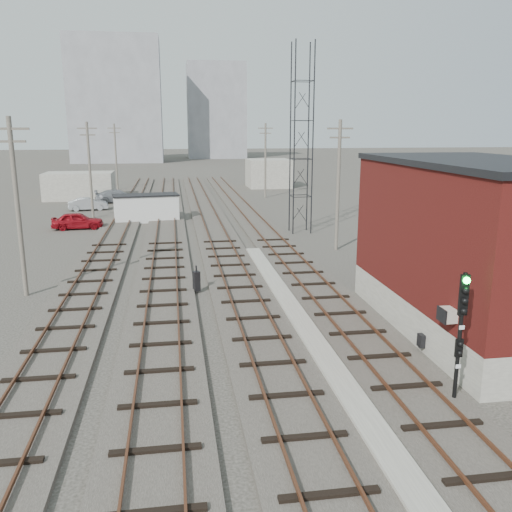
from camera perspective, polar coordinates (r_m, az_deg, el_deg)
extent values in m
plane|color=#282621|center=(68.94, -4.67, 6.27)|extent=(320.00, 320.00, 0.00)
cube|color=#332D28|center=(48.54, 0.08, 3.45)|extent=(3.20, 90.00, 0.20)
cube|color=#4C2816|center=(48.39, -0.76, 3.69)|extent=(0.07, 90.00, 0.12)
cube|color=#4C2816|center=(48.61, 0.92, 3.73)|extent=(0.07, 90.00, 0.12)
cube|color=#332D28|center=(48.10, -4.64, 3.31)|extent=(3.20, 90.00, 0.20)
cube|color=#4C2816|center=(48.01, -5.50, 3.55)|extent=(0.07, 90.00, 0.12)
cube|color=#4C2816|center=(48.11, -3.79, 3.61)|extent=(0.07, 90.00, 0.12)
cube|color=#332D28|center=(47.99, -9.41, 3.15)|extent=(3.20, 90.00, 0.20)
cube|color=#4C2816|center=(47.96, -10.28, 3.39)|extent=(0.07, 90.00, 0.12)
cube|color=#4C2816|center=(47.94, -8.56, 3.45)|extent=(0.07, 90.00, 0.12)
cube|color=#332D28|center=(48.21, -14.17, 2.97)|extent=(3.20, 90.00, 0.20)
cube|color=#4C2816|center=(48.25, -15.04, 3.20)|extent=(0.07, 90.00, 0.12)
cube|color=#4C2816|center=(48.11, -13.34, 3.27)|extent=(0.07, 90.00, 0.12)
cube|color=gray|center=(24.34, 4.46, -6.67)|extent=(0.90, 28.00, 0.26)
cube|color=gray|center=(24.92, 21.53, -5.61)|extent=(6.00, 12.00, 1.50)
cube|color=#511613|center=(24.07, 22.24, 2.31)|extent=(6.00, 12.00, 5.50)
cube|color=black|center=(23.74, 22.85, 9.07)|extent=(6.20, 12.20, 0.25)
cube|color=beige|center=(19.62, 19.52, -5.86)|extent=(0.45, 0.62, 0.45)
cube|color=black|center=(21.93, 16.99, -8.51)|extent=(0.20, 0.35, 0.50)
cylinder|color=black|center=(43.57, 4.06, 12.07)|extent=(0.10, 0.10, 15.00)
cylinder|color=black|center=(43.93, 6.01, 12.04)|extent=(0.10, 0.10, 15.00)
cylinder|color=black|center=(45.04, 3.63, 12.12)|extent=(0.10, 0.10, 15.00)
cylinder|color=black|center=(45.38, 5.52, 12.09)|extent=(0.10, 0.10, 15.00)
cylinder|color=#595147|center=(29.54, -23.79, 4.54)|extent=(0.24, 0.24, 9.00)
cube|color=#595147|center=(29.28, -24.52, 12.09)|extent=(1.80, 0.12, 0.12)
cube|color=#595147|center=(29.29, -24.40, 10.92)|extent=(1.40, 0.12, 0.12)
cylinder|color=#595147|center=(53.95, -17.08, 8.57)|extent=(0.24, 0.24, 9.00)
cube|color=#595147|center=(53.80, -17.36, 12.71)|extent=(1.80, 0.12, 0.12)
cube|color=#595147|center=(53.81, -17.32, 12.07)|extent=(1.40, 0.12, 0.12)
cylinder|color=#595147|center=(78.73, -14.53, 10.06)|extent=(0.24, 0.24, 9.00)
cube|color=#595147|center=(78.63, -14.70, 12.89)|extent=(1.80, 0.12, 0.12)
cube|color=#595147|center=(78.63, -14.67, 12.46)|extent=(1.40, 0.12, 0.12)
cylinder|color=#595147|center=(38.18, 8.64, 7.27)|extent=(0.24, 0.24, 9.00)
cube|color=#595147|center=(37.97, 8.85, 13.13)|extent=(1.80, 0.12, 0.12)
cube|color=#595147|center=(37.98, 8.82, 12.22)|extent=(1.40, 0.12, 0.12)
cylinder|color=#595147|center=(67.32, 0.99, 9.99)|extent=(0.24, 0.24, 9.00)
cube|color=#595147|center=(67.21, 1.01, 13.31)|extent=(1.80, 0.12, 0.12)
cube|color=#595147|center=(67.21, 1.00, 12.79)|extent=(1.40, 0.12, 0.12)
cube|color=gray|center=(144.01, -14.50, 15.55)|extent=(22.00, 14.00, 30.00)
cube|color=gray|center=(158.83, -4.22, 14.96)|extent=(16.00, 12.00, 26.00)
cube|color=gray|center=(69.50, -18.07, 7.04)|extent=(8.00, 5.00, 3.20)
cube|color=gray|center=(79.72, 1.31, 8.71)|extent=(6.00, 6.00, 4.00)
cube|color=gray|center=(18.72, 20.08, -14.18)|extent=(0.40, 0.40, 0.10)
cylinder|color=black|center=(17.88, 20.62, -8.24)|extent=(0.13, 0.13, 4.26)
cube|color=black|center=(17.41, 21.03, -3.85)|extent=(0.28, 0.10, 1.28)
sphere|color=#0CE533|center=(17.21, 21.31, -2.42)|extent=(0.21, 0.21, 0.21)
sphere|color=black|center=(17.29, 21.22, -3.43)|extent=(0.21, 0.21, 0.21)
sphere|color=black|center=(17.38, 21.13, -4.44)|extent=(0.21, 0.21, 0.21)
sphere|color=black|center=(17.47, 21.05, -5.44)|extent=(0.21, 0.21, 0.21)
cube|color=black|center=(17.96, 20.58, -9.05)|extent=(0.23, 0.09, 0.59)
cube|color=white|center=(17.67, 20.85, -7.05)|extent=(0.17, 0.02, 0.13)
cube|color=white|center=(18.14, 20.52, -10.84)|extent=(0.17, 0.02, 0.13)
cube|color=black|center=(28.51, -6.28, -2.65)|extent=(0.41, 0.41, 1.05)
cylinder|color=black|center=(28.33, -6.31, -1.32)|extent=(0.08, 0.08, 0.32)
cube|color=silver|center=(51.15, -11.48, 4.93)|extent=(6.01, 3.14, 2.39)
cube|color=black|center=(50.98, -11.54, 6.32)|extent=(6.23, 3.35, 0.11)
imported|color=maroon|center=(48.75, -18.28, 3.56)|extent=(4.36, 2.00, 1.45)
imported|color=#989B9F|center=(59.64, -17.25, 5.25)|extent=(4.20, 1.99, 1.33)
imported|color=gray|center=(64.99, -14.36, 6.13)|extent=(5.35, 2.68, 1.49)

